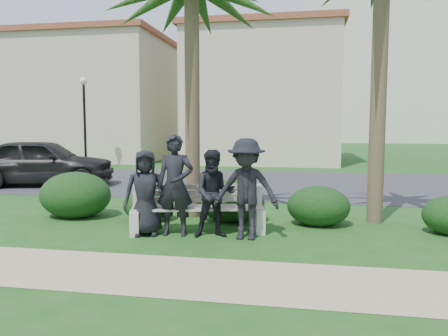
% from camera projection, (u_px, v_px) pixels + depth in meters
% --- Properties ---
extents(ground, '(160.00, 160.00, 0.00)m').
position_uv_depth(ground, '(229.00, 242.00, 7.53)').
color(ground, '#184E16').
rests_on(ground, ground).
extents(footpath, '(30.00, 1.60, 0.01)m').
position_uv_depth(footpath, '(205.00, 277.00, 5.77)').
color(footpath, tan).
rests_on(footpath, ground).
extents(asphalt_street, '(160.00, 8.00, 0.01)m').
position_uv_depth(asphalt_street, '(267.00, 183.00, 15.37)').
color(asphalt_street, '#2D2D30').
rests_on(asphalt_street, ground).
extents(stucco_bldg_left, '(10.40, 8.40, 7.30)m').
position_uv_depth(stucco_bldg_left, '(87.00, 99.00, 26.96)').
color(stucco_bldg_left, beige).
rests_on(stucco_bldg_left, ground).
extents(stucco_bldg_right, '(8.40, 8.40, 7.30)m').
position_uv_depth(stucco_bldg_right, '(265.00, 97.00, 24.99)').
color(stucco_bldg_right, beige).
rests_on(stucco_bldg_right, ground).
extents(hotel_tower, '(26.00, 18.00, 37.30)m').
position_uv_depth(hotel_tower, '(404.00, 40.00, 57.60)').
color(hotel_tower, beige).
rests_on(hotel_tower, ground).
extents(street_lamp, '(0.36, 0.36, 4.29)m').
position_uv_depth(street_lamp, '(84.00, 106.00, 20.61)').
color(street_lamp, black).
rests_on(street_lamp, ground).
extents(park_bench, '(2.59, 1.12, 0.86)m').
position_uv_depth(park_bench, '(199.00, 212.00, 8.17)').
color(park_bench, gray).
rests_on(park_bench, ground).
extents(man_a, '(0.88, 0.71, 1.57)m').
position_uv_depth(man_a, '(145.00, 193.00, 7.95)').
color(man_a, black).
rests_on(man_a, ground).
extents(man_b, '(0.71, 0.49, 1.85)m').
position_uv_depth(man_b, '(175.00, 185.00, 7.92)').
color(man_b, black).
rests_on(man_b, ground).
extents(man_c, '(0.89, 0.77, 1.58)m').
position_uv_depth(man_c, '(215.00, 194.00, 7.80)').
color(man_c, black).
rests_on(man_c, ground).
extents(man_d, '(1.19, 0.72, 1.78)m').
position_uv_depth(man_d, '(246.00, 189.00, 7.65)').
color(man_d, black).
rests_on(man_d, ground).
extents(hedge_a, '(1.58, 1.30, 1.03)m').
position_uv_depth(hedge_a, '(75.00, 194.00, 9.58)').
color(hedge_a, black).
rests_on(hedge_a, ground).
extents(hedge_b, '(1.05, 0.87, 0.68)m').
position_uv_depth(hedge_b, '(147.00, 204.00, 9.25)').
color(hedge_b, black).
rests_on(hedge_b, ground).
extents(hedge_c, '(1.37, 1.13, 0.90)m').
position_uv_depth(hedge_c, '(231.00, 200.00, 9.16)').
color(hedge_c, black).
rests_on(hedge_c, ground).
extents(hedge_e, '(1.26, 1.04, 0.82)m').
position_uv_depth(hedge_e, '(319.00, 205.00, 8.79)').
color(hedge_e, black).
rests_on(hedge_e, ground).
extents(car_a, '(4.96, 2.92, 1.58)m').
position_uv_depth(car_a, '(43.00, 162.00, 14.64)').
color(car_a, black).
rests_on(car_a, ground).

